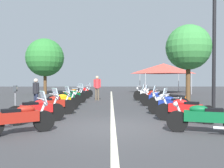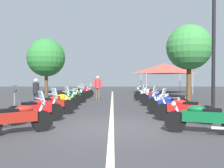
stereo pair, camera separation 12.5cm
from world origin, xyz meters
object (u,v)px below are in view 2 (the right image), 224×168
motorcycle_left_row_7 (78,93)px  motorcycle_right_row_0 (203,118)px  motorcycle_right_row_4 (158,98)px  motorcycle_right_row_7 (147,93)px  motorcycle_left_row_5 (72,96)px  motorcycle_right_row_2 (171,105)px  motorcycle_right_row_6 (149,94)px  parking_meter (15,96)px  motorcycle_right_row_3 (167,101)px  motorcycle_left_row_8 (83,92)px  motorcycle_left_row_6 (72,94)px  traffic_cone_1 (185,102)px  event_tent (165,68)px  motorcycle_left_row_1 (36,110)px  motorcycle_right_row_5 (155,96)px  bystander_1 (36,91)px  traffic_cone_0 (54,97)px  motorcycle_left_row_2 (51,104)px  roadside_tree_0 (46,58)px  motorcycle_right_row_1 (183,109)px  street_lamp_twin_globe (214,28)px  motorcycle_left_row_3 (59,101)px  bystander_0 (98,86)px  motorcycle_left_row_4 (65,98)px  roadside_tree_1 (189,47)px  motorcycle_left_row_0 (19,118)px

motorcycle_left_row_7 → motorcycle_right_row_0: bearing=-95.5°
motorcycle_right_row_4 → motorcycle_right_row_7: (4.94, -0.10, -0.01)m
motorcycle_left_row_5 → motorcycle_right_row_2: bearing=-83.5°
motorcycle_left_row_7 → motorcycle_right_row_6: motorcycle_right_row_6 is taller
motorcycle_left_row_7 → parking_meter: 9.32m
motorcycle_right_row_6 → motorcycle_right_row_3: bearing=107.9°
motorcycle_right_row_2 → motorcycle_left_row_8: bearing=-36.0°
motorcycle_left_row_6 → traffic_cone_1: 7.64m
motorcycle_right_row_3 → event_tent: 14.91m
motorcycle_left_row_1 → traffic_cone_1: 8.27m
event_tent → motorcycle_right_row_6: bearing=161.6°
motorcycle_right_row_4 → motorcycle_right_row_5: (1.67, -0.15, -0.00)m
bystander_1 → event_tent: 16.71m
motorcycle_left_row_8 → traffic_cone_0: (-3.91, 1.43, -0.17)m
motorcycle_left_row_2 → roadside_tree_0: roadside_tree_0 is taller
motorcycle_left_row_1 → motorcycle_right_row_1: motorcycle_left_row_1 is taller
motorcycle_left_row_5 → street_lamp_twin_globe: (-5.38, -6.59, 3.11)m
parking_meter → motorcycle_right_row_1: bearing=-12.6°
motorcycle_left_row_3 → motorcycle_left_row_8: 8.46m
parking_meter → bystander_0: (8.12, -2.67, 0.14)m
motorcycle_right_row_6 → motorcycle_right_row_7: motorcycle_right_row_6 is taller
motorcycle_left_row_1 → motorcycle_left_row_3: 3.25m
motorcycle_right_row_2 → motorcycle_left_row_5: bearing=-17.2°
motorcycle_left_row_4 → event_tent: size_ratio=0.35×
motorcycle_right_row_3 → motorcycle_right_row_6: motorcycle_right_row_3 is taller
motorcycle_right_row_3 → parking_meter: bearing=42.9°
motorcycle_left_row_1 → motorcycle_right_row_5: bearing=14.5°
motorcycle_left_row_3 → bystander_0: 5.87m
motorcycle_left_row_8 → motorcycle_right_row_2: size_ratio=0.95×
motorcycle_left_row_6 → roadside_tree_1: 8.80m
bystander_1 → roadside_tree_0: bearing=58.4°
motorcycle_right_row_3 → motorcycle_right_row_1: bearing=109.0°
motorcycle_right_row_5 → bystander_1: bystander_1 is taller
motorcycle_left_row_0 → motorcycle_left_row_6: motorcycle_left_row_6 is taller
motorcycle_right_row_1 → motorcycle_left_row_3: bearing=-2.8°
motorcycle_right_row_6 → street_lamp_twin_globe: 7.95m
motorcycle_right_row_6 → motorcycle_right_row_0: bearing=106.5°
motorcycle_left_row_0 → street_lamp_twin_globe: street_lamp_twin_globe is taller
motorcycle_left_row_4 → motorcycle_left_row_7: 4.94m
motorcycle_left_row_8 → motorcycle_right_row_0: 14.29m
motorcycle_right_row_6 → motorcycle_right_row_4: bearing=106.8°
traffic_cone_1 → motorcycle_left_row_4: bearing=88.2°
motorcycle_left_row_3 → roadside_tree_1: roadside_tree_1 is taller
motorcycle_right_row_2 → motorcycle_right_row_7: (8.32, -0.17, 0.00)m
motorcycle_left_row_3 → bystander_0: bystander_0 is taller
traffic_cone_0 → motorcycle_left_row_1: bearing=-170.7°
street_lamp_twin_globe → traffic_cone_1: bearing=0.7°
motorcycle_left_row_6 → motorcycle_right_row_0: bearing=-99.8°
motorcycle_left_row_6 → traffic_cone_0: size_ratio=2.76×
motorcycle_left_row_0 → parking_meter: parking_meter is taller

